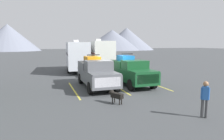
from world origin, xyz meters
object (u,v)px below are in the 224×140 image
at_px(camper_trailer_b, 100,54).
at_px(person_a, 205,97).
at_px(dog, 115,95).
at_px(pickup_truck_a, 96,72).
at_px(camper_trailer_a, 77,55).
at_px(pickup_truck_b, 131,71).

relative_size(camper_trailer_b, person_a, 4.64).
bearing_deg(person_a, dog, 132.13).
height_order(pickup_truck_a, camper_trailer_a, camper_trailer_a).
bearing_deg(pickup_truck_a, dog, -91.03).
xyz_separation_m(pickup_truck_a, camper_trailer_a, (-0.05, 8.77, 0.86)).
height_order(pickup_truck_b, person_a, pickup_truck_b).
distance_m(camper_trailer_a, dog, 13.39).
distance_m(pickup_truck_a, pickup_truck_b, 2.95).
xyz_separation_m(camper_trailer_b, dog, (-2.83, -13.22, -1.59)).
height_order(camper_trailer_a, camper_trailer_b, camper_trailer_b).
relative_size(pickup_truck_b, person_a, 3.17).
distance_m(pickup_truck_a, camper_trailer_b, 9.15).
bearing_deg(camper_trailer_b, pickup_truck_a, -107.57).
xyz_separation_m(pickup_truck_a, pickup_truck_b, (2.95, -0.05, -0.01)).
distance_m(camper_trailer_a, camper_trailer_b, 2.80).
relative_size(camper_trailer_a, dog, 8.59).
bearing_deg(pickup_truck_b, dog, -123.99).
bearing_deg(camper_trailer_a, dog, -90.15).
xyz_separation_m(camper_trailer_b, person_a, (0.22, -16.59, -1.11)).
xyz_separation_m(pickup_truck_a, person_a, (2.97, -7.91, -0.18)).
distance_m(camper_trailer_b, person_a, 16.63).
xyz_separation_m(pickup_truck_b, camper_trailer_a, (-2.99, 8.82, 0.87)).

